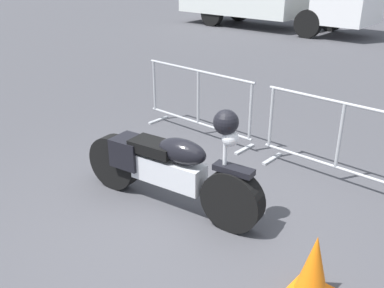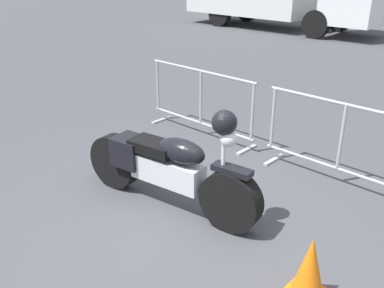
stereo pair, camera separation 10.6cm
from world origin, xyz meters
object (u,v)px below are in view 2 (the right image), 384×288
crowd_barrier_near (201,102)px  crowd_barrier_far (341,143)px  traffic_cone (310,268)px  motorcycle (168,167)px

crowd_barrier_near → crowd_barrier_far: same height
crowd_barrier_near → traffic_cone: (3.07, -2.03, -0.26)m
crowd_barrier_far → motorcycle: bearing=-122.4°
motorcycle → crowd_barrier_far: (1.17, 1.84, 0.05)m
motorcycle → crowd_barrier_near: motorcycle is taller
crowd_barrier_far → traffic_cone: 2.18m
crowd_barrier_near → crowd_barrier_far: (2.33, 0.00, 0.00)m
traffic_cone → motorcycle: bearing=174.3°
motorcycle → crowd_barrier_far: bearing=49.0°
crowd_barrier_near → crowd_barrier_far: size_ratio=1.00×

